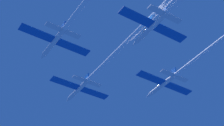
# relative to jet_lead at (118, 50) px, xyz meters

# --- Properties ---
(jet_lead) EXTENTS (19.96, 73.79, 3.31)m
(jet_lead) POSITION_rel_jet_lead_xyz_m (0.00, 0.00, 0.00)
(jet_lead) COLOR silver
(jet_right_wing) EXTENTS (19.96, 63.51, 3.31)m
(jet_right_wing) POSITION_rel_jet_lead_xyz_m (19.65, -13.43, -1.30)
(jet_right_wing) COLOR silver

